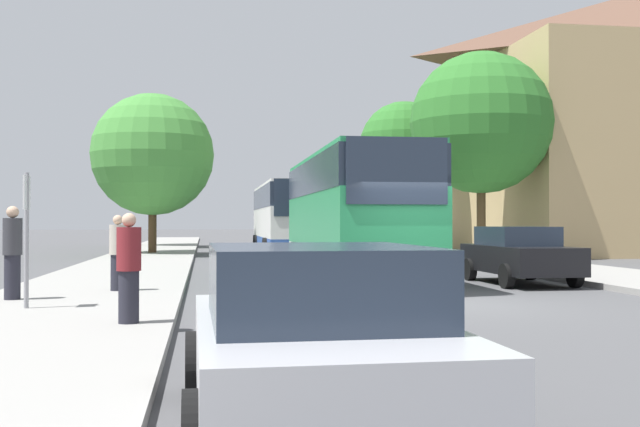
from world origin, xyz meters
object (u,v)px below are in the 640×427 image
Objects in this scene: parked_car_right_far at (358,239)px; bus_stop_sign at (27,224)px; tree_left_far at (153,155)px; tree_right_near at (481,123)px; pedestrian_walking_back at (129,268)px; tree_right_mid at (404,146)px; bus_front at (352,214)px; pedestrian_waiting_near at (12,252)px; parked_car_right_near at (519,254)px; parked_car_left_curb at (315,335)px; pedestrian_waiting_far at (118,253)px; tree_left_near at (153,148)px; bus_middle at (287,219)px.

bus_stop_sign reaches higher than parked_car_right_far.
tree_left_far is 0.85× the size of tree_right_near.
bus_stop_sign reaches higher than pedestrian_walking_back.
tree_right_mid is (13.90, 4.60, 1.10)m from tree_left_far.
bus_front is 9.63m from pedestrian_waiting_near.
parked_car_right_far is (4.35, 20.00, -1.16)m from bus_front.
parked_car_right_far is 0.53× the size of tree_left_far.
parked_car_right_near is 21.76m from tree_left_far.
parked_car_left_curb is 2.43× the size of pedestrian_waiting_far.
pedestrian_waiting_far is 20.90m from tree_left_far.
bus_stop_sign is at bearing -89.67° from tree_left_near.
tree_left_near is 16.41m from tree_right_mid.
parked_car_right_near is 2.57× the size of pedestrian_walking_back.
tree_left_near reaches higher than parked_car_left_curb.
tree_right_near is (3.84, -8.66, 5.40)m from parked_car_right_far.
tree_right_near is at bearing 112.43° from parked_car_right_far.
tree_left_far is (-6.62, 16.53, 3.07)m from bus_front.
bus_front reaches higher than bus_middle.
bus_stop_sign is (-11.53, -27.17, 0.92)m from parked_car_right_far.
parked_car_right_far is at bearing 66.99° from bus_stop_sign.
pedestrian_walking_back is at bearing 102.40° from pedestrian_waiting_far.
bus_middle is 6.56× the size of pedestrian_waiting_far.
pedestrian_walking_back is at bearing -86.92° from tree_left_far.
pedestrian_waiting_near is (-11.93, -3.69, 0.27)m from parked_car_right_near.
tree_left_far is at bearing 16.07° from parked_car_right_far.
tree_right_near is (4.05, 13.26, 5.31)m from parked_car_right_near.
parked_car_left_curb is 35.74m from parked_car_right_far.
tree_left_near reaches higher than bus_middle.
tree_right_mid is (13.27, 25.12, 5.06)m from pedestrian_waiting_far.
bus_stop_sign is 23.93m from tree_left_far.
parked_car_right_near is at bearing 87.97° from parked_car_right_far.
bus_middle is at bearing 92.20° from bus_front.
tree_right_mid reaches higher than pedestrian_walking_back.
bus_front is at bearing -87.98° from bus_middle.
bus_middle reaches higher than pedestrian_waiting_near.
parked_car_left_curb is at bearing -63.22° from bus_stop_sign.
tree_right_near is (15.58, -17.15, -0.34)m from tree_left_near.
bus_middle is at bearing -73.02° from parked_car_right_near.
bus_middle is 28.12m from parked_car_left_curb.
tree_right_mid reaches higher than tree_left_far.
pedestrian_waiting_near reaches higher than pedestrian_walking_back.
parked_car_left_curb reaches higher than parked_car_right_far.
parked_car_left_curb is at bearing 60.41° from parked_car_right_near.
tree_left_near is (-11.54, 30.41, 5.65)m from parked_car_right_near.
tree_right_near is (8.58, -1.69, 4.32)m from bus_middle.
pedestrian_waiting_near is at bearing 63.14° from parked_car_right_far.
pedestrian_waiting_far is at bearing -88.24° from tree_left_far.
bus_stop_sign is 35.98m from tree_left_near.
bus_front reaches higher than parked_car_left_curb.
tree_left_far is 14.68m from tree_right_mid.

